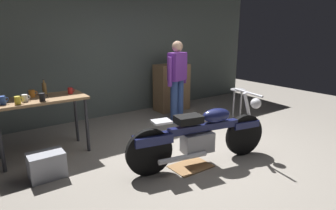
{
  "coord_description": "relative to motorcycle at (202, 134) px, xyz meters",
  "views": [
    {
      "loc": [
        -2.75,
        -3.03,
        1.86
      ],
      "look_at": [
        -0.06,
        0.7,
        0.65
      ],
      "focal_mm": 30.13,
      "sensor_mm": 36.0,
      "label": 1
    }
  ],
  "objects": [
    {
      "name": "bottle",
      "position": [
        -1.62,
        1.87,
        0.55
      ],
      "size": [
        0.06,
        0.06,
        0.24
      ],
      "color": "olive",
      "rests_on": "workbench"
    },
    {
      "name": "mug_orange_travel",
      "position": [
        -1.82,
        1.78,
        0.5
      ],
      "size": [
        0.13,
        0.09,
        0.11
      ],
      "color": "orange",
      "rests_on": "workbench"
    },
    {
      "name": "wooden_dresser",
      "position": [
        1.38,
        2.58,
        0.1
      ],
      "size": [
        0.8,
        0.47,
        1.1
      ],
      "color": "#99724C",
      "rests_on": "ground_plane"
    },
    {
      "name": "mug_yellow_tall",
      "position": [
        -2.06,
        1.44,
        0.51
      ],
      "size": [
        0.12,
        0.08,
        0.11
      ],
      "color": "yellow",
      "rests_on": "workbench"
    },
    {
      "name": "back_wall",
      "position": [
        0.17,
        3.08,
        1.1
      ],
      "size": [
        8.0,
        0.12,
        3.1
      ],
      "primitive_type": "cube",
      "color": "#56605B",
      "rests_on": "ground_plane"
    },
    {
      "name": "mug_blue_enamel",
      "position": [
        -2.23,
        1.54,
        0.51
      ],
      "size": [
        0.12,
        0.08,
        0.11
      ],
      "color": "#2D51AD",
      "rests_on": "workbench"
    },
    {
      "name": "mug_red_diner",
      "position": [
        -1.28,
        1.67,
        0.5
      ],
      "size": [
        0.11,
        0.07,
        0.1
      ],
      "color": "red",
      "rests_on": "workbench"
    },
    {
      "name": "drip_tray",
      "position": [
        -0.19,
        0.01,
        -0.44
      ],
      "size": [
        0.56,
        0.4,
        0.01
      ],
      "primitive_type": "cube",
      "color": "olive",
      "rests_on": "ground_plane"
    },
    {
      "name": "mug_white_ceramic",
      "position": [
        -1.95,
        1.55,
        0.5
      ],
      "size": [
        0.11,
        0.08,
        0.1
      ],
      "color": "white",
      "rests_on": "workbench"
    },
    {
      "name": "shop_stool",
      "position": [
        2.14,
        1.2,
        0.05
      ],
      "size": [
        0.32,
        0.32,
        0.64
      ],
      "color": "#B2B2B7",
      "rests_on": "ground_plane"
    },
    {
      "name": "workbench",
      "position": [
        -1.75,
        1.64,
        0.34
      ],
      "size": [
        1.3,
        0.64,
        0.9
      ],
      "color": "#99724C",
      "rests_on": "ground_plane"
    },
    {
      "name": "person_standing",
      "position": [
        0.93,
        1.78,
        0.48
      ],
      "size": [
        0.55,
        0.31,
        1.67
      ],
      "rotation": [
        0.0,
        0.0,
        3.4
      ],
      "color": "#334C8A",
      "rests_on": "ground_plane"
    },
    {
      "name": "ground_plane",
      "position": [
        0.17,
        0.28,
        -0.45
      ],
      "size": [
        12.0,
        12.0,
        0.0
      ],
      "primitive_type": "plane",
      "color": "gray"
    },
    {
      "name": "motorcycle",
      "position": [
        0.0,
        0.0,
        0.0
      ],
      "size": [
        2.16,
        0.74,
        1.0
      ],
      "rotation": [
        0.0,
        0.0,
        -0.2
      ],
      "color": "black",
      "rests_on": "ground_plane"
    },
    {
      "name": "storage_bin",
      "position": [
        -1.9,
        0.89,
        -0.28
      ],
      "size": [
        0.44,
        0.32,
        0.34
      ],
      "primitive_type": "cube",
      "color": "gray",
      "rests_on": "ground_plane"
    },
    {
      "name": "mug_black_matte",
      "position": [
        -1.75,
        1.43,
        0.51
      ],
      "size": [
        0.12,
        0.08,
        0.11
      ],
      "color": "black",
      "rests_on": "workbench"
    }
  ]
}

